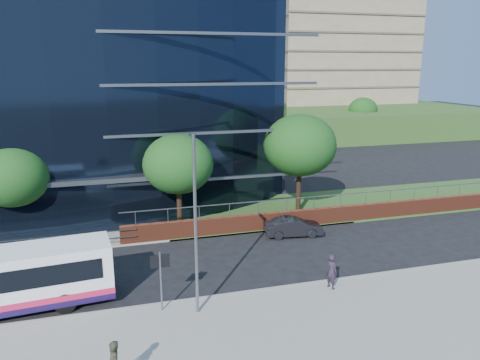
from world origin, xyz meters
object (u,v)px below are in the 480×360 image
object	(u,v)px
street_sign	(160,269)
tree_far_c	(178,164)
tree_far_b	(13,177)
tree_dist_f	(363,110)
parked_car	(294,227)
pedestrian	(331,271)
streetlight_east	(195,220)
tree_far_d	(300,145)
tree_dist_e	(267,112)

from	to	relation	value
street_sign	tree_far_c	xyz separation A→B (m)	(2.50, 10.59, 2.39)
tree_far_b	tree_far_c	xyz separation A→B (m)	(10.00, -0.50, 0.33)
tree_far_b	tree_dist_f	distance (m)	53.90
tree_far_c	parked_car	distance (m)	8.57
pedestrian	streetlight_east	bearing A→B (deg)	73.96
tree_dist_f	pedestrian	xyz separation A→B (m)	(-27.23, -43.75, -3.18)
tree_far_d	tree_dist_f	xyz separation A→B (m)	(24.00, 32.00, -0.98)
street_sign	tree_far_b	world-z (taller)	tree_far_b
tree_dist_f	streetlight_east	world-z (taller)	streetlight_east
parked_car	pedestrian	distance (m)	7.63
tree_far_b	pedestrian	distance (m)	19.63
tree_far_d	streetlight_east	distance (m)	15.77
tree_far_c	tree_dist_f	world-z (taller)	tree_far_c
tree_far_c	tree_far_d	distance (m)	9.08
street_sign	tree_dist_e	size ratio (longest dim) A/B	0.43
street_sign	pedestrian	world-z (taller)	street_sign
street_sign	tree_far_c	bearing A→B (deg)	76.71
tree_dist_e	streetlight_east	xyz separation A→B (m)	(-18.00, -42.17, -0.10)
tree_far_d	pedestrian	world-z (taller)	tree_far_d
tree_far_d	streetlight_east	world-z (taller)	streetlight_east
tree_dist_e	tree_far_c	bearing A→B (deg)	-118.74
tree_far_c	tree_dist_f	size ratio (longest dim) A/B	1.08
street_sign	parked_car	distance (m)	12.05
street_sign	tree_dist_f	world-z (taller)	tree_dist_f
streetlight_east	tree_far_d	bearing A→B (deg)	50.60
streetlight_east	tree_dist_f	bearing A→B (deg)	52.42
tree_far_b	parked_car	bearing A→B (deg)	-12.40
parked_car	pedestrian	xyz separation A→B (m)	(-1.15, -7.53, 0.41)
tree_far_c	pedestrian	distance (m)	12.69
tree_dist_f	parked_car	bearing A→B (deg)	-125.76
tree_far_b	parked_car	distance (m)	17.69
tree_dist_f	pedestrian	size ratio (longest dim) A/B	3.43
tree_far_d	tree_far_c	bearing A→B (deg)	-173.66
tree_far_c	street_sign	bearing A→B (deg)	-103.29
tree_far_d	tree_dist_e	bearing A→B (deg)	75.07
streetlight_east	street_sign	bearing A→B (deg)	158.64
street_sign	tree_far_c	world-z (taller)	tree_far_c
street_sign	parked_car	world-z (taller)	street_sign
tree_dist_f	streetlight_east	size ratio (longest dim) A/B	0.76
tree_far_b	tree_far_d	world-z (taller)	tree_far_d
tree_far_c	parked_car	size ratio (longest dim) A/B	1.74
tree_far_b	parked_car	world-z (taller)	tree_far_b
street_sign	streetlight_east	distance (m)	2.80
tree_far_c	tree_dist_e	xyz separation A→B (m)	(17.00, 31.00, 0.00)
tree_far_d	pedestrian	size ratio (longest dim) A/B	4.22
tree_far_c	streetlight_east	bearing A→B (deg)	-95.11
tree_dist_e	tree_far_b	bearing A→B (deg)	-131.52
tree_far_c	streetlight_east	distance (m)	11.22
streetlight_east	parked_car	world-z (taller)	streetlight_east
tree_dist_e	pedestrian	world-z (taller)	tree_dist_e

